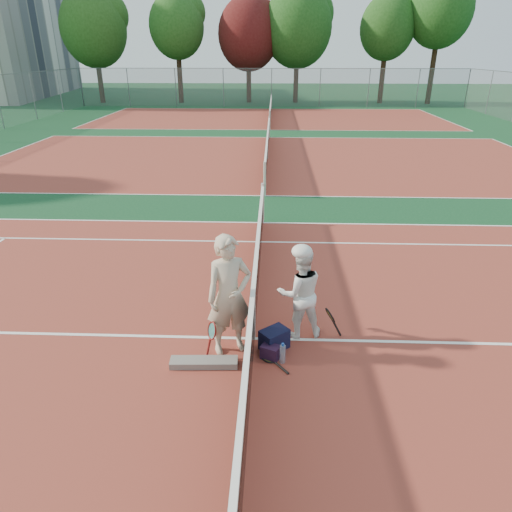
# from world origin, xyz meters

# --- Properties ---
(ground) EXTENTS (130.00, 130.00, 0.00)m
(ground) POSITION_xyz_m (0.00, 0.00, 0.00)
(ground) COLOR #103B1E
(ground) RESTS_ON ground
(court_main) EXTENTS (23.77, 10.97, 0.01)m
(court_main) POSITION_xyz_m (0.00, 0.00, 0.00)
(court_main) COLOR maroon
(court_main) RESTS_ON ground
(court_far_a) EXTENTS (23.77, 10.97, 0.01)m
(court_far_a) POSITION_xyz_m (0.00, 13.50, 0.00)
(court_far_a) COLOR maroon
(court_far_a) RESTS_ON ground
(court_far_b) EXTENTS (23.77, 10.97, 0.01)m
(court_far_b) POSITION_xyz_m (0.00, 27.00, 0.00)
(court_far_b) COLOR maroon
(court_far_b) RESTS_ON ground
(net_main) EXTENTS (0.10, 10.98, 1.02)m
(net_main) POSITION_xyz_m (0.00, 0.00, 0.51)
(net_main) COLOR black
(net_main) RESTS_ON ground
(net_far_a) EXTENTS (0.10, 10.98, 1.02)m
(net_far_a) POSITION_xyz_m (0.00, 13.50, 0.51)
(net_far_a) COLOR black
(net_far_a) RESTS_ON ground
(net_far_b) EXTENTS (0.10, 10.98, 1.02)m
(net_far_b) POSITION_xyz_m (0.00, 27.00, 0.51)
(net_far_b) COLOR black
(net_far_b) RESTS_ON ground
(fence_back) EXTENTS (32.00, 0.06, 3.00)m
(fence_back) POSITION_xyz_m (0.00, 34.00, 1.50)
(fence_back) COLOR slate
(fence_back) RESTS_ON ground
(player_a) EXTENTS (0.82, 0.69, 1.90)m
(player_a) POSITION_xyz_m (-0.35, -0.29, 0.95)
(player_a) COLOR #C5B399
(player_a) RESTS_ON ground
(player_b) EXTENTS (0.84, 0.71, 1.52)m
(player_b) POSITION_xyz_m (0.73, 0.18, 0.76)
(player_b) COLOR white
(player_b) RESTS_ON ground
(racket_red) EXTENTS (0.29, 0.32, 0.59)m
(racket_red) POSITION_xyz_m (-0.60, -0.49, 0.30)
(racket_red) COLOR maroon
(racket_red) RESTS_ON ground
(racket_black_held) EXTENTS (0.37, 0.35, 0.55)m
(racket_black_held) POSITION_xyz_m (1.21, 0.07, 0.27)
(racket_black_held) COLOR black
(racket_black_held) RESTS_ON ground
(racket_spare) EXTENTS (0.58, 0.64, 0.03)m
(racket_spare) POSITION_xyz_m (0.26, -0.51, 0.01)
(racket_spare) COLOR black
(racket_spare) RESTS_ON ground
(sports_bag_navy) EXTENTS (0.51, 0.49, 0.33)m
(sports_bag_navy) POSITION_xyz_m (0.33, -0.24, 0.17)
(sports_bag_navy) COLOR black
(sports_bag_navy) RESTS_ON ground
(sports_bag_purple) EXTENTS (0.33, 0.29, 0.22)m
(sports_bag_purple) POSITION_xyz_m (0.27, -0.50, 0.11)
(sports_bag_purple) COLOR black
(sports_bag_purple) RESTS_ON ground
(net_cover_canvas) EXTENTS (1.01, 0.28, 0.11)m
(net_cover_canvas) POSITION_xyz_m (-0.71, -0.72, 0.05)
(net_cover_canvas) COLOR slate
(net_cover_canvas) RESTS_ON ground
(water_bottle) EXTENTS (0.09, 0.09, 0.30)m
(water_bottle) POSITION_xyz_m (0.45, -0.60, 0.15)
(water_bottle) COLOR #ABC1D8
(water_bottle) RESTS_ON ground
(tree_back_0) EXTENTS (5.57, 5.57, 9.26)m
(tree_back_0) POSITION_xyz_m (-15.33, 36.79, 6.04)
(tree_back_0) COLOR #382314
(tree_back_0) RESTS_ON ground
(tree_back_1) EXTENTS (4.68, 4.68, 8.93)m
(tree_back_1) POSITION_xyz_m (-8.20, 37.12, 6.20)
(tree_back_1) COLOR #382314
(tree_back_1) RESTS_ON ground
(tree_back_maroon) EXTENTS (5.31, 5.31, 8.69)m
(tree_back_maroon) POSITION_xyz_m (-2.08, 37.68, 5.62)
(tree_back_maroon) COLOR #382314
(tree_back_maroon) RESTS_ON ground
(tree_back_3) EXTENTS (5.89, 5.89, 9.56)m
(tree_back_3) POSITION_xyz_m (2.16, 37.73, 6.16)
(tree_back_3) COLOR #382314
(tree_back_3) RESTS_ON ground
(tree_back_4) EXTENTS (4.61, 4.61, 8.77)m
(tree_back_4) POSITION_xyz_m (9.74, 37.41, 6.08)
(tree_back_4) COLOR #382314
(tree_back_4) RESTS_ON ground
(tree_back_5) EXTENTS (5.23, 5.23, 10.40)m
(tree_back_5) POSITION_xyz_m (13.88, 37.00, 7.36)
(tree_back_5) COLOR #382314
(tree_back_5) RESTS_ON ground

